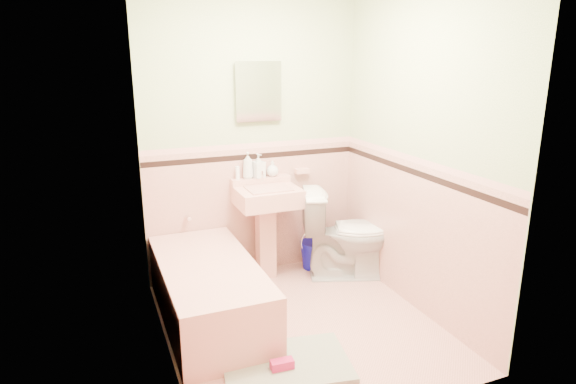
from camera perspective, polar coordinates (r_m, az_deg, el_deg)
name	(u,v)px	position (r m, az deg, el deg)	size (l,w,h in m)	color
floor	(300,324)	(3.99, 1.40, -14.91)	(2.20, 2.20, 0.00)	#E0A093
wall_back	(253,142)	(4.53, -4.07, 5.74)	(2.50, 2.50, 0.00)	beige
wall_front	(387,211)	(2.59, 11.34, -2.14)	(2.50, 2.50, 0.00)	beige
wall_left	(157,180)	(3.26, -14.79, 1.35)	(2.50, 2.50, 0.00)	beige
wall_right	(418,156)	(4.02, 14.75, 3.99)	(2.50, 2.50, 0.00)	beige
wainscot_back	(254,211)	(4.67, -3.87, -2.16)	(2.00, 2.00, 0.00)	#E3A598
wainscot_front	(380,323)	(2.86, 10.49, -14.58)	(2.00, 2.00, 0.00)	#E3A598
wainscot_left	(166,274)	(3.47, -13.85, -9.07)	(2.20, 2.20, 0.00)	#E3A598
wainscot_right	(412,235)	(4.19, 14.00, -4.76)	(2.20, 2.20, 0.00)	#E3A598
accent_back	(254,157)	(4.54, -3.97, 4.09)	(2.00, 2.00, 0.00)	black
accent_front	(384,234)	(2.64, 10.98, -4.72)	(2.00, 2.00, 0.00)	black
accent_left	(161,199)	(3.30, -14.33, -0.81)	(2.20, 2.20, 0.00)	black
accent_right	(415,173)	(4.03, 14.42, 2.17)	(2.20, 2.20, 0.00)	black
cap_back	(253,146)	(4.52, -3.99, 5.33)	(2.00, 2.00, 0.00)	#E0A29B
cap_front	(385,215)	(2.61, 11.09, -2.65)	(2.00, 2.00, 0.00)	#E0A29B
cap_left	(160,184)	(3.27, -14.45, 0.87)	(2.20, 2.20, 0.00)	#E0A29B
cap_right	(416,160)	(4.01, 14.51, 3.56)	(2.20, 2.20, 0.00)	#E0A29B
bathtub	(209,294)	(3.98, -9.04, -11.44)	(0.70, 1.50, 0.45)	#DB9A8C
tub_faucet	(188,217)	(4.48, -11.40, -2.82)	(0.04, 0.04, 0.12)	silver
sink	(268,234)	(4.54, -2.32, -4.87)	(0.55, 0.48, 0.87)	#DB9A8C
sink_faucet	(262,176)	(4.51, -3.00, 1.83)	(0.02, 0.02, 0.10)	silver
medicine_cabinet	(258,92)	(4.46, -3.44, 11.43)	(0.38, 0.04, 0.47)	white
soap_dish	(302,171)	(4.72, 1.59, 2.45)	(0.13, 0.08, 0.04)	#DB9A8C
soap_bottle_left	(248,165)	(4.49, -4.63, 3.07)	(0.09, 0.09, 0.24)	#B2B2B2
soap_bottle_mid	(258,166)	(4.52, -3.41, 3.04)	(0.10, 0.10, 0.22)	#B2B2B2
soap_bottle_right	(272,168)	(4.58, -1.80, 2.71)	(0.11, 0.11, 0.14)	#B2B2B2
tube	(238,173)	(4.48, -5.81, 2.20)	(0.04, 0.04, 0.12)	white
toilet	(348,233)	(4.64, 6.87, -4.75)	(0.47, 0.82, 0.84)	white
bucket	(314,255)	(4.88, 2.99, -7.19)	(0.27, 0.27, 0.27)	#0C0C9E
bath_mat	(286,364)	(3.53, -0.20, -19.10)	(0.84, 0.56, 0.03)	gray
shoe	(282,364)	(3.44, -0.68, -19.17)	(0.15, 0.07, 0.06)	#BF1E59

